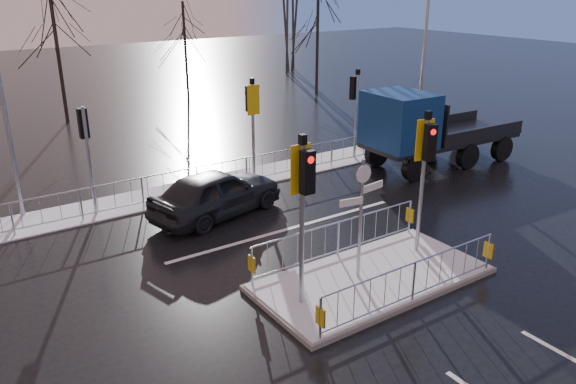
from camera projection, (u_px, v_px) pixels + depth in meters
ground at (372, 281)px, 14.23m from camera, size 120.00×120.00×0.00m
snow_verge at (216, 184)px, 20.88m from camera, size 30.00×2.00×0.04m
lane_markings at (381, 286)px, 13.97m from camera, size 8.00×11.38×0.01m
traffic_island at (372, 267)px, 14.10m from camera, size 6.00×3.04×4.15m
far_kerb_fixtures at (228, 161)px, 20.29m from camera, size 18.00×0.65×3.83m
car_far_lane at (217, 193)px, 17.94m from camera, size 4.86×2.85×1.55m
flatbed_truck at (417, 128)px, 22.11m from camera, size 6.95×2.78×3.18m
tree_far_a at (55, 29)px, 28.51m from camera, size 3.75×3.75×7.08m
tree_far_b at (184, 32)px, 34.49m from camera, size 3.25×3.25×6.14m
tree_far_c at (318, 14)px, 36.03m from camera, size 4.00×4.00×7.55m
street_lamp_right at (426, 47)px, 24.82m from camera, size 1.25×0.18×8.00m
street_lamp_left at (1, 76)px, 16.62m from camera, size 1.25×0.18×8.20m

